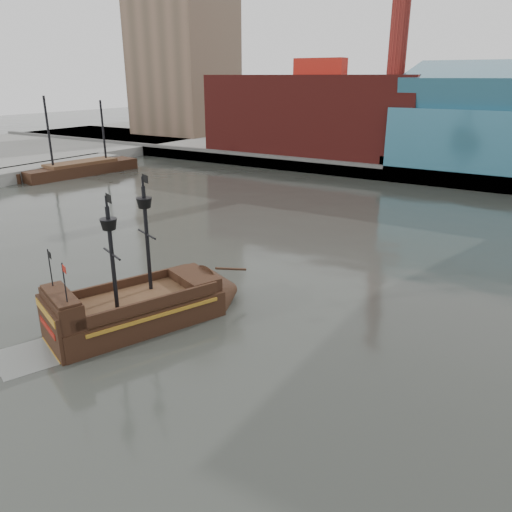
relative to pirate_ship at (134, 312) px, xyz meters
The scene contains 7 objects.
ground 3.62m from the pirate_ship, 34.64° to the right, with size 400.00×400.00×0.00m, color #2D302A.
promenade_far 90.07m from the pirate_ship, 88.18° to the left, with size 220.00×60.00×2.00m, color slate.
seawall 60.59m from the pirate_ship, 87.30° to the left, with size 220.00×1.00×2.60m, color #4C4C49.
pier 61.85m from the pirate_ship, 153.06° to the left, with size 6.00×40.00×2.00m, color slate.
skyline 86.25m from the pirate_ship, 84.42° to the left, with size 149.00×45.00×62.00m.
pirate_ship is the anchor object (origin of this frame).
docked_vessel 62.15m from the pirate_ship, 143.46° to the left, with size 7.54×21.62×14.40m.
Camera 1 is at (21.23, -20.41, 16.73)m, focal length 35.00 mm.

